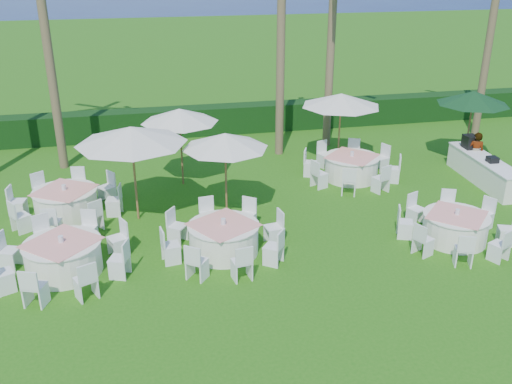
# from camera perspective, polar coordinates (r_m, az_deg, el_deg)

# --- Properties ---
(ground) EXTENTS (120.00, 120.00, 0.00)m
(ground) POSITION_cam_1_polar(r_m,az_deg,el_deg) (14.70, 1.02, -7.79)
(ground) COLOR #206010
(ground) RESTS_ON ground
(hedge) EXTENTS (34.00, 1.00, 1.20)m
(hedge) POSITION_cam_1_polar(r_m,az_deg,el_deg) (25.42, -5.24, 7.15)
(hedge) COLOR black
(hedge) RESTS_ON ground
(banquet_table_a) EXTENTS (3.32, 3.32, 1.02)m
(banquet_table_a) POSITION_cam_1_polar(r_m,az_deg,el_deg) (15.19, -18.70, -6.11)
(banquet_table_a) COLOR white
(banquet_table_a) RESTS_ON ground
(banquet_table_b) EXTENTS (3.36, 3.36, 1.01)m
(banquet_table_b) POSITION_cam_1_polar(r_m,az_deg,el_deg) (15.32, -3.25, -4.57)
(banquet_table_b) COLOR white
(banquet_table_b) RESTS_ON ground
(banquet_table_c) EXTENTS (3.09, 3.09, 0.96)m
(banquet_table_c) POSITION_cam_1_polar(r_m,az_deg,el_deg) (16.86, 19.30, -3.31)
(banquet_table_c) COLOR white
(banquet_table_c) RESTS_ON ground
(banquet_table_d) EXTENTS (3.39, 3.39, 1.01)m
(banquet_table_d) POSITION_cam_1_polar(r_m,az_deg,el_deg) (18.32, -18.47, -0.96)
(banquet_table_d) COLOR white
(banquet_table_d) RESTS_ON ground
(banquet_table_f) EXTENTS (3.30, 3.30, 1.01)m
(banquet_table_f) POSITION_cam_1_polar(r_m,az_deg,el_deg) (20.50, 9.51, 2.51)
(banquet_table_f) COLOR white
(banquet_table_f) RESTS_ON ground
(umbrella_a) EXTENTS (3.23, 3.23, 2.90)m
(umbrella_a) POSITION_cam_1_polar(r_m,az_deg,el_deg) (16.77, -12.38, 5.57)
(umbrella_a) COLOR brown
(umbrella_a) RESTS_ON ground
(umbrella_b) EXTENTS (2.56, 2.56, 2.64)m
(umbrella_b) POSITION_cam_1_polar(r_m,az_deg,el_deg) (16.68, -3.10, 5.13)
(umbrella_b) COLOR brown
(umbrella_b) RESTS_ON ground
(umbrella_c) EXTENTS (2.60, 2.60, 2.69)m
(umbrella_c) POSITION_cam_1_polar(r_m,az_deg,el_deg) (19.27, -7.65, 7.58)
(umbrella_c) COLOR brown
(umbrella_c) RESTS_ON ground
(umbrella_d) EXTENTS (2.94, 2.94, 2.71)m
(umbrella_d) POSITION_cam_1_polar(r_m,az_deg,el_deg) (21.36, 8.51, 9.10)
(umbrella_d) COLOR brown
(umbrella_d) RESTS_ON ground
(umbrella_green) EXTENTS (2.64, 2.64, 2.80)m
(umbrella_green) POSITION_cam_1_polar(r_m,az_deg,el_deg) (22.54, 20.92, 8.80)
(umbrella_green) COLOR brown
(umbrella_green) RESTS_ON ground
(buffet_table) EXTENTS (0.98, 3.88, 1.37)m
(buffet_table) POSITION_cam_1_polar(r_m,az_deg,el_deg) (21.42, 21.80, 2.13)
(buffet_table) COLOR white
(buffet_table) RESTS_ON ground
(staff_person) EXTENTS (0.67, 0.57, 1.57)m
(staff_person) POSITION_cam_1_polar(r_m,az_deg,el_deg) (22.01, 21.08, 3.63)
(staff_person) COLOR gray
(staff_person) RESTS_ON ground
(palm_b) EXTENTS (4.28, 4.35, 9.73)m
(palm_b) POSITION_cam_1_polar(r_m,az_deg,el_deg) (21.45, -20.46, 15.81)
(palm_b) COLOR brown
(palm_b) RESTS_ON ground
(palm_c) EXTENTS (4.36, 4.26, 10.02)m
(palm_c) POSITION_cam_1_polar(r_m,az_deg,el_deg) (21.77, 2.55, 17.63)
(palm_c) COLOR brown
(palm_c) RESTS_ON ground
(palm_d) EXTENTS (4.36, 4.27, 7.74)m
(palm_d) POSITION_cam_1_polar(r_m,az_deg,el_deg) (23.19, 7.53, 14.89)
(palm_d) COLOR brown
(palm_d) RESTS_ON ground
(palm_e) EXTENTS (4.34, 4.30, 9.17)m
(palm_e) POSITION_cam_1_polar(r_m,az_deg,el_deg) (26.25, 22.63, 15.96)
(palm_e) COLOR brown
(palm_e) RESTS_ON ground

